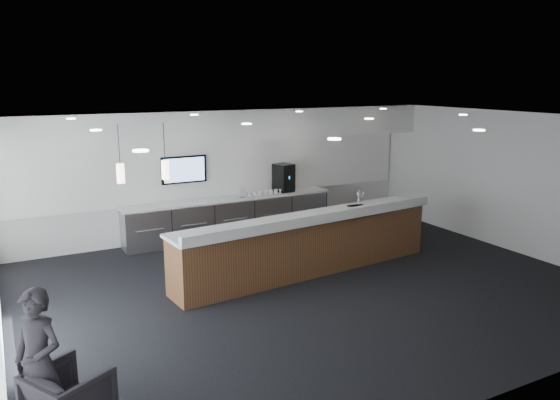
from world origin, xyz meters
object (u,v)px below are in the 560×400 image
service_counter (308,244)px  coffee_machine (284,178)px  lounge_guest (39,362)px  armchair (69,398)px

service_counter → coffee_machine: coffee_machine is taller
coffee_machine → lounge_guest: coffee_machine is taller
service_counter → lounge_guest: 5.75m
service_counter → lounge_guest: (-4.97, -2.88, 0.22)m
coffee_machine → armchair: coffee_machine is taller
coffee_machine → armchair: (-5.80, -5.94, -0.95)m
service_counter → lounge_guest: size_ratio=3.54×
service_counter → lounge_guest: lounge_guest is taller
service_counter → coffee_machine: (1.09, 2.99, 0.71)m
armchair → lounge_guest: 0.52m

